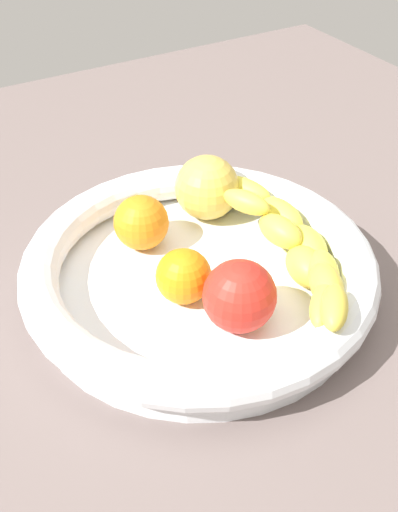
% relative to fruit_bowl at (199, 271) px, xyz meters
% --- Properties ---
extents(kitchen_counter, '(1.20, 1.20, 0.03)m').
position_rel_fruit_bowl_xyz_m(kitchen_counter, '(0.00, 0.00, -0.04)').
color(kitchen_counter, '#6B5C59').
rests_on(kitchen_counter, ground).
extents(fruit_bowl, '(0.35, 0.35, 0.06)m').
position_rel_fruit_bowl_xyz_m(fruit_bowl, '(0.00, 0.00, 0.00)').
color(fruit_bowl, white).
rests_on(fruit_bowl, kitchen_counter).
extents(banana_draped_left, '(0.11, 0.25, 0.05)m').
position_rel_fruit_bowl_xyz_m(banana_draped_left, '(0.10, -0.03, 0.01)').
color(banana_draped_left, yellow).
rests_on(banana_draped_left, fruit_bowl).
extents(banana_draped_right, '(0.09, 0.23, 0.06)m').
position_rel_fruit_bowl_xyz_m(banana_draped_right, '(0.08, -0.05, 0.02)').
color(banana_draped_right, yellow).
rests_on(banana_draped_right, fruit_bowl).
extents(orange_front, '(0.06, 0.06, 0.06)m').
position_rel_fruit_bowl_xyz_m(orange_front, '(-0.02, 0.08, 0.02)').
color(orange_front, orange).
rests_on(orange_front, fruit_bowl).
extents(orange_mid_left, '(0.05, 0.05, 0.05)m').
position_rel_fruit_bowl_xyz_m(orange_mid_left, '(-0.03, -0.02, 0.02)').
color(orange_mid_left, orange).
rests_on(orange_mid_left, fruit_bowl).
extents(apple_yellow, '(0.07, 0.07, 0.07)m').
position_rel_fruit_bowl_xyz_m(apple_yellow, '(0.07, 0.09, 0.02)').
color(apple_yellow, '#E4BF4D').
rests_on(apple_yellow, fruit_bowl).
extents(tomato_red, '(0.07, 0.07, 0.07)m').
position_rel_fruit_bowl_xyz_m(tomato_red, '(-0.00, -0.07, 0.02)').
color(tomato_red, red).
rests_on(tomato_red, fruit_bowl).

